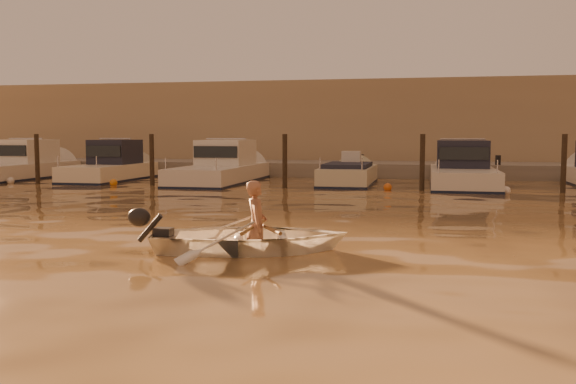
% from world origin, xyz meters
% --- Properties ---
extents(ground_plane, '(160.00, 160.00, 0.00)m').
position_xyz_m(ground_plane, '(0.00, 0.00, 0.00)').
color(ground_plane, brown).
rests_on(ground_plane, ground).
extents(dinghy, '(3.87, 3.19, 0.69)m').
position_xyz_m(dinghy, '(2.05, 1.06, 0.23)').
color(dinghy, white).
rests_on(dinghy, ground_plane).
extents(person, '(0.49, 0.63, 1.51)m').
position_xyz_m(person, '(2.14, 1.09, 0.45)').
color(person, '#9E684F').
rests_on(person, dinghy).
extents(outboard_motor, '(0.97, 0.62, 0.70)m').
position_xyz_m(outboard_motor, '(0.60, 0.66, 0.28)').
color(outboard_motor, black).
rests_on(outboard_motor, dinghy).
extents(oar_port, '(1.02, 1.89, 0.13)m').
position_xyz_m(oar_port, '(2.29, 1.13, 0.42)').
color(oar_port, brown).
rests_on(oar_port, dinghy).
extents(oar_starboard, '(0.25, 2.10, 0.13)m').
position_xyz_m(oar_starboard, '(2.10, 1.07, 0.42)').
color(oar_starboard, brown).
rests_on(oar_starboard, dinghy).
extents(moored_boat_0, '(2.37, 7.49, 1.75)m').
position_xyz_m(moored_boat_0, '(-12.97, 16.00, 0.62)').
color(moored_boat_0, silver).
rests_on(moored_boat_0, ground_plane).
extents(moored_boat_1, '(2.09, 6.26, 1.75)m').
position_xyz_m(moored_boat_1, '(-8.46, 16.00, 0.62)').
color(moored_boat_1, beige).
rests_on(moored_boat_1, ground_plane).
extents(moored_boat_2, '(2.42, 8.05, 1.75)m').
position_xyz_m(moored_boat_2, '(-3.42, 16.00, 0.62)').
color(moored_boat_2, silver).
rests_on(moored_boat_2, ground_plane).
extents(moored_boat_3, '(1.92, 5.60, 0.95)m').
position_xyz_m(moored_boat_3, '(1.91, 16.00, 0.22)').
color(moored_boat_3, beige).
rests_on(moored_boat_3, ground_plane).
extents(moored_boat_4, '(2.38, 7.29, 1.75)m').
position_xyz_m(moored_boat_4, '(6.31, 16.00, 0.62)').
color(moored_boat_4, silver).
rests_on(moored_boat_4, ground_plane).
extents(piling_0, '(0.18, 0.18, 2.20)m').
position_xyz_m(piling_0, '(-10.50, 13.80, 0.90)').
color(piling_0, '#2D2319').
rests_on(piling_0, ground_plane).
extents(piling_1, '(0.18, 0.18, 2.20)m').
position_xyz_m(piling_1, '(-5.50, 13.80, 0.90)').
color(piling_1, '#2D2319').
rests_on(piling_1, ground_plane).
extents(piling_2, '(0.18, 0.18, 2.20)m').
position_xyz_m(piling_2, '(-0.20, 13.80, 0.90)').
color(piling_2, '#2D2319').
rests_on(piling_2, ground_plane).
extents(piling_3, '(0.18, 0.18, 2.20)m').
position_xyz_m(piling_3, '(4.80, 13.80, 0.90)').
color(piling_3, '#2D2319').
rests_on(piling_3, ground_plane).
extents(piling_4, '(0.18, 0.18, 2.20)m').
position_xyz_m(piling_4, '(9.50, 13.80, 0.90)').
color(piling_4, '#2D2319').
rests_on(piling_4, ground_plane).
extents(fender_a, '(0.30, 0.30, 0.30)m').
position_xyz_m(fender_a, '(-11.59, 13.57, 0.10)').
color(fender_a, silver).
rests_on(fender_a, ground_plane).
extents(fender_b, '(0.30, 0.30, 0.30)m').
position_xyz_m(fender_b, '(-7.01, 13.53, 0.10)').
color(fender_b, orange).
rests_on(fender_b, ground_plane).
extents(fender_c, '(0.30, 0.30, 0.30)m').
position_xyz_m(fender_c, '(-2.60, 12.58, 0.10)').
color(fender_c, silver).
rests_on(fender_c, ground_plane).
extents(fender_d, '(0.30, 0.30, 0.30)m').
position_xyz_m(fender_d, '(3.61, 13.63, 0.10)').
color(fender_d, '#CB5C17').
rests_on(fender_d, ground_plane).
extents(fender_e, '(0.30, 0.30, 0.30)m').
position_xyz_m(fender_e, '(7.59, 13.14, 0.10)').
color(fender_e, white).
rests_on(fender_e, ground_plane).
extents(quay, '(52.00, 4.00, 1.00)m').
position_xyz_m(quay, '(0.00, 21.50, 0.15)').
color(quay, gray).
rests_on(quay, ground_plane).
extents(waterfront_building, '(46.00, 7.00, 4.80)m').
position_xyz_m(waterfront_building, '(0.00, 27.00, 2.40)').
color(waterfront_building, '#9E8466').
rests_on(waterfront_building, quay).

